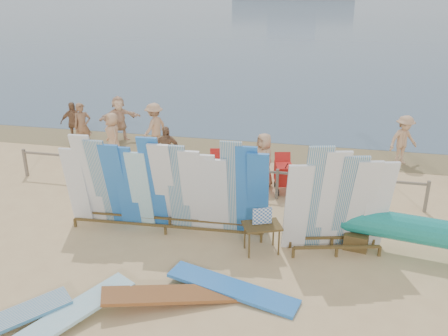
% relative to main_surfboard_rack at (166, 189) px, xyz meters
% --- Properties ---
extents(ground, '(160.00, 160.00, 0.00)m').
position_rel_main_surfboard_rack_xyz_m(ground, '(0.43, -0.53, -1.13)').
color(ground, '#DDB87F').
rests_on(ground, ground).
extents(ocean, '(320.00, 240.00, 0.02)m').
position_rel_main_surfboard_rack_xyz_m(ocean, '(0.43, 127.47, -1.13)').
color(ocean, '#3F5770').
rests_on(ocean, ground).
extents(wet_sand_strip, '(40.00, 2.60, 0.01)m').
position_rel_main_surfboard_rack_xyz_m(wet_sand_strip, '(0.43, 6.67, -1.13)').
color(wet_sand_strip, olive).
rests_on(wet_sand_strip, ground).
extents(fence, '(12.08, 0.08, 0.90)m').
position_rel_main_surfboard_rack_xyz_m(fence, '(0.43, 2.47, -0.50)').
color(fence, '#7C6E5E').
rests_on(fence, ground).
extents(main_surfboard_rack, '(5.05, 0.93, 2.52)m').
position_rel_main_surfboard_rack_xyz_m(main_surfboard_rack, '(0.00, 0.00, 0.00)').
color(main_surfboard_rack, brown).
rests_on(main_surfboard_rack, ground).
extents(side_surfboard_rack, '(2.40, 1.14, 2.68)m').
position_rel_main_surfboard_rack_xyz_m(side_surfboard_rack, '(4.04, -0.14, 0.06)').
color(side_surfboard_rack, brown).
rests_on(side_surfboard_rack, ground).
extents(vendor_table, '(1.00, 0.87, 1.11)m').
position_rel_main_surfboard_rack_xyz_m(vendor_table, '(2.42, -0.49, -0.77)').
color(vendor_table, brown).
rests_on(vendor_table, ground).
extents(flat_board_b, '(1.86, 2.60, 0.32)m').
position_rel_main_surfboard_rack_xyz_m(flat_board_b, '(-0.66, -3.72, -1.13)').
color(flat_board_b, '#8ED1E4').
rests_on(flat_board_b, ground).
extents(flat_board_c, '(2.69, 1.60, 0.37)m').
position_rel_main_surfboard_rack_xyz_m(flat_board_c, '(1.04, -2.71, -1.13)').
color(flat_board_c, '#985829').
rests_on(flat_board_c, ground).
extents(flat_board_d, '(2.76, 1.17, 0.21)m').
position_rel_main_surfboard_rack_xyz_m(flat_board_d, '(2.08, -2.16, -1.13)').
color(flat_board_d, blue).
rests_on(flat_board_d, ground).
extents(beach_chair_left, '(0.73, 0.75, 0.96)m').
position_rel_main_surfboard_rack_xyz_m(beach_chair_left, '(0.55, 3.44, -0.85)').
color(beach_chair_left, red).
rests_on(beach_chair_left, ground).
extents(beach_chair_right, '(0.73, 0.73, 0.81)m').
position_rel_main_surfboard_rack_xyz_m(beach_chair_right, '(1.78, 3.47, -0.90)').
color(beach_chair_right, red).
rests_on(beach_chair_right, ground).
extents(stroller, '(0.74, 0.92, 1.11)m').
position_rel_main_surfboard_rack_xyz_m(stroller, '(2.55, 3.03, -0.69)').
color(stroller, red).
rests_on(stroller, ground).
extents(beachgoer_0, '(0.82, 0.83, 1.61)m').
position_rel_main_surfboard_rack_xyz_m(beachgoer_0, '(-3.59, 4.74, -0.33)').
color(beachgoer_0, tan).
rests_on(beachgoer_0, ground).
extents(beachgoer_1, '(0.71, 0.68, 1.75)m').
position_rel_main_surfboard_rack_xyz_m(beachgoer_1, '(-5.03, 5.28, -0.26)').
color(beachgoer_1, '#8C6042').
rests_on(beachgoer_1, ground).
extents(beachgoer_3, '(0.83, 1.24, 1.78)m').
position_rel_main_surfboard_rack_xyz_m(beachgoer_3, '(-2.40, 5.71, -0.24)').
color(beachgoer_3, tan).
rests_on(beachgoer_3, ground).
extents(beachgoer_6, '(0.81, 0.87, 1.65)m').
position_rel_main_surfboard_rack_xyz_m(beachgoer_6, '(1.92, 3.35, -0.31)').
color(beachgoer_6, tan).
rests_on(beachgoer_6, ground).
extents(beachgoer_9, '(1.16, 0.98, 1.69)m').
position_rel_main_surfboard_rack_xyz_m(beachgoer_9, '(6.26, 6.22, -0.29)').
color(beachgoer_9, tan).
rests_on(beachgoer_9, ground).
extents(beachgoer_extra_1, '(1.03, 0.66, 1.62)m').
position_rel_main_surfboard_rack_xyz_m(beachgoer_extra_1, '(-5.72, 5.83, -0.32)').
color(beachgoer_extra_1, '#8C6042').
rests_on(beachgoer_extra_1, ground).
extents(beachgoer_4, '(0.99, 0.58, 1.59)m').
position_rel_main_surfboard_rack_xyz_m(beachgoer_4, '(-1.25, 3.63, -0.34)').
color(beachgoer_4, '#8C6042').
rests_on(beachgoer_4, ground).
extents(beachgoer_11, '(1.60, 1.42, 1.75)m').
position_rel_main_surfboard_rack_xyz_m(beachgoer_11, '(-4.17, 6.60, -0.26)').
color(beachgoer_11, beige).
rests_on(beachgoer_11, ground).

